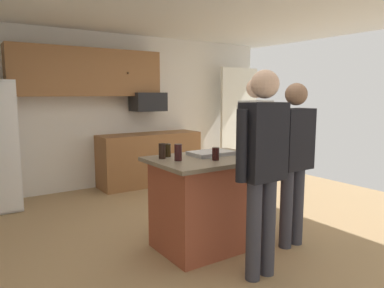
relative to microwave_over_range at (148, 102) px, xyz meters
name	(u,v)px	position (x,y,z in m)	size (l,w,h in m)	color
floor	(203,235)	(-0.60, -2.50, -1.45)	(7.04, 7.04, 0.00)	tan
back_wall	(109,111)	(-0.60, 0.30, -0.15)	(6.40, 0.10, 2.60)	white
french_door_window_panel	(239,118)	(2.00, -0.10, -0.35)	(0.90, 0.06, 2.00)	white
cabinet_run_upper	(88,72)	(-1.00, 0.10, 0.48)	(2.40, 0.38, 0.75)	#936038
cabinet_run_lower	(149,159)	(0.00, -0.02, -1.00)	(1.80, 0.63, 0.90)	#936038
microwave_over_range	(148,102)	(0.00, 0.00, 0.00)	(0.56, 0.40, 0.32)	black
kitchen_island	(208,202)	(-0.72, -2.75, -0.97)	(1.17, 0.85, 0.95)	#9E4C33
person_guest_left	(263,160)	(-0.72, -3.53, -0.41)	(0.57, 0.24, 1.79)	#383842
person_guest_right	(255,140)	(0.16, -2.50, -0.42)	(0.57, 0.23, 1.77)	#4C5166
person_elder_center	(294,154)	(0.02, -3.23, -0.47)	(0.57, 0.22, 1.70)	#383842
tumbler_amber	(167,150)	(-1.04, -2.48, -0.44)	(0.07, 0.07, 0.13)	black
glass_dark_ale	(162,151)	(-1.14, -2.54, -0.43)	(0.07, 0.07, 0.15)	black
glass_stout_tall	(216,154)	(-0.75, -2.91, -0.44)	(0.07, 0.07, 0.13)	black
glass_short_whisky	(178,152)	(-1.07, -2.73, -0.42)	(0.07, 0.07, 0.16)	#321414
mug_ceramic_white	(246,151)	(-0.37, -2.93, -0.45)	(0.13, 0.08, 0.11)	white
serving_tray	(211,153)	(-0.62, -2.66, -0.48)	(0.44, 0.30, 0.04)	#B7B7BC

